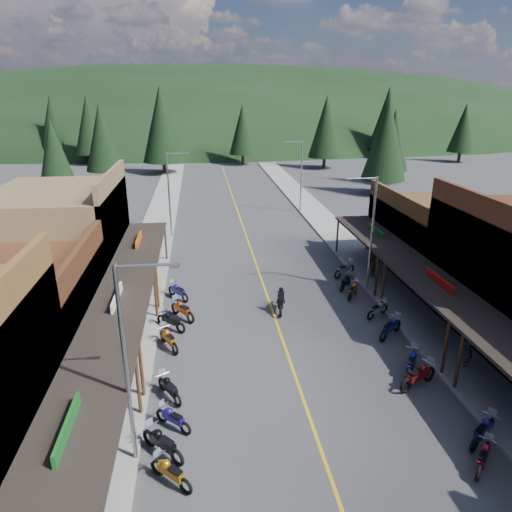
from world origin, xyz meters
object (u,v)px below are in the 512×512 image
object	(u,v)px
streetlight_0	(129,359)
bike_west_8	(169,338)
streetlight_1	(170,191)
bike_west_4	(171,471)
streetlight_2	(370,229)
bike_west_10	(182,309)
pine_4	(326,127)
shop_east_3	(438,238)
bike_west_5	(162,442)
rider_on_bike	(280,301)
pine_9	(393,140)
bike_west_9	(171,320)
bike_east_7	(412,362)
pine_11	(386,140)
bike_east_9	(378,309)
shop_west_3	(63,240)
pine_10	(102,137)
bike_east_12	(344,269)
pine_5	(387,118)
pine_7	(53,123)
pine_2	(161,124)
pedestrian_east_a	(468,349)
bike_east_5	(483,430)
bike_west_7	(169,387)
bike_east_6	(419,375)
pedestrian_east_b	(371,265)
shop_west_2	(15,317)
bike_east_4	(484,456)
pine_8	(54,152)
bike_east_8	(391,327)
streetlight_3	(300,173)
pine_3	(243,129)
bike_west_6	(173,417)
pine_1	(89,125)
bike_east_10	(353,289)

from	to	relation	value
streetlight_0	bike_west_8	world-z (taller)	streetlight_0
streetlight_1	bike_west_4	world-z (taller)	streetlight_1
streetlight_2	bike_west_10	world-z (taller)	streetlight_2
pine_4	bike_west_10	world-z (taller)	pine_4
shop_east_3	bike_west_5	distance (m)	26.32
rider_on_bike	pine_9	bearing A→B (deg)	67.80
bike_west_9	bike_east_7	distance (m)	13.39
pine_11	bike_east_9	world-z (taller)	pine_11
bike_west_10	bike_east_7	size ratio (longest dim) A/B	0.99
shop_west_3	pine_11	distance (m)	43.22
bike_east_7	rider_on_bike	xyz separation A→B (m)	(-5.22, 7.53, 0.04)
bike_west_4	bike_east_9	bearing A→B (deg)	-3.38
bike_east_9	pine_10	bearing A→B (deg)	175.62
bike_east_12	streetlight_0	bearing A→B (deg)	-72.69
bike_west_4	pine_5	bearing A→B (deg)	16.62
pine_7	bike_west_8	world-z (taller)	pine_7
pine_4	rider_on_bike	distance (m)	57.55
pine_2	bike_west_4	bearing A→B (deg)	-86.25
streetlight_0	pine_4	world-z (taller)	pine_4
pine_5	rider_on_bike	size ratio (longest dim) A/B	5.87
bike_east_12	pedestrian_east_a	world-z (taller)	pedestrian_east_a
streetlight_1	bike_east_5	world-z (taller)	streetlight_1
bike_east_7	bike_west_5	bearing A→B (deg)	-129.33
bike_west_4	bike_west_5	distance (m)	1.46
pine_10	bike_east_12	bearing A→B (deg)	-58.32
bike_west_7	pine_2	bearing A→B (deg)	63.14
bike_east_6	pedestrian_east_b	size ratio (longest dim) A/B	1.37
bike_west_9	streetlight_1	bearing A→B (deg)	44.53
shop_west_2	pine_10	xyz separation A→B (m)	(-4.25, 48.30, 4.25)
bike_west_4	bike_east_5	bearing A→B (deg)	-44.09
bike_east_4	pine_7	bearing A→B (deg)	157.28
streetlight_2	pine_8	xyz separation A→B (m)	(-28.95, 32.00, 1.52)
shop_west_3	pine_5	bearing A→B (deg)	51.79
bike_east_8	streetlight_3	bearing A→B (deg)	139.40
pine_3	bike_west_6	size ratio (longest dim) A/B	5.82
bike_west_5	bike_east_6	world-z (taller)	bike_east_6
pine_1	rider_on_bike	xyz separation A→B (m)	(24.48, -64.43, -6.54)
pine_7	bike_west_5	size ratio (longest dim) A/B	5.60
bike_west_10	pine_2	bearing A→B (deg)	58.53
bike_east_10	pine_9	bearing A→B (deg)	97.95
pine_7	bike_east_4	size ratio (longest dim) A/B	6.45
streetlight_0	bike_west_6	world-z (taller)	streetlight_0
streetlight_1	pine_11	distance (m)	31.46
streetlight_1	pine_7	bearing A→B (deg)	114.88
pine_5	bike_west_6	distance (m)	86.46
bike_west_6	bike_east_6	world-z (taller)	bike_east_6
pine_3	bike_west_6	bearing A→B (deg)	-97.90
pine_1	bike_west_7	distance (m)	74.89
bike_west_7	bike_east_10	distance (m)	15.05
bike_west_4	streetlight_0	bearing A→B (deg)	86.87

